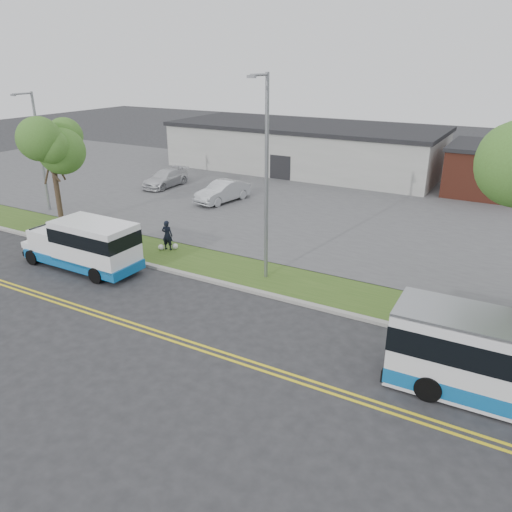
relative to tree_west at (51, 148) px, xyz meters
The scene contains 17 objects.
ground 13.43m from the tree_west, 14.93° to the right, with size 140.00×140.00×0.00m, color #28282B.
lane_line_north 14.83m from the tree_west, 30.43° to the right, with size 70.00×0.12×0.01m, color yellow.
lane_line_south 14.97m from the tree_west, 31.49° to the right, with size 70.00×0.12×0.01m, color yellow.
curb 13.19m from the tree_west, ahead, with size 80.00×0.30×0.15m, color #9E9B93.
verge 13.03m from the tree_west, ahead, with size 80.00×3.30×0.10m, color #35541C.
parking_lot 18.98m from the tree_west, 48.99° to the left, with size 80.00×25.00×0.10m, color #4C4C4F.
commercial_building 24.72m from the tree_west, 75.85° to the left, with size 25.40×10.40×4.35m.
brick_wing 32.19m from the tree_west, 45.38° to the left, with size 6.30×7.30×3.90m.
tree_west is the anchor object (origin of this frame).
streetlight_near 15.01m from the tree_west, ahead, with size 0.35×1.53×9.50m.
streetlight_far 4.62m from the tree_west, 151.02° to the left, with size 0.35×1.53×8.00m.
shuttle_bus 8.45m from the tree_west, 30.75° to the right, with size 6.88×2.37×2.62m.
pedestrian 9.41m from the tree_west, ahead, with size 0.62×0.41×1.70m, color black.
parked_car_a 12.33m from the tree_west, 60.98° to the left, with size 1.64×4.69×1.55m, color silver.
parked_car_b 12.57m from the tree_west, 95.60° to the left, with size 1.90×4.67×1.36m, color silver.
grocery_bag_left 9.48m from the tree_west, ahead, with size 0.32×0.32×0.32m, color white.
grocery_bag_right 10.00m from the tree_west, ahead, with size 0.32×0.32×0.32m, color white.
Camera 1 is at (13.68, -17.02, 10.17)m, focal length 35.00 mm.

